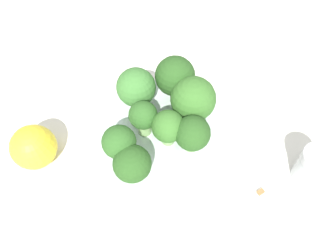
# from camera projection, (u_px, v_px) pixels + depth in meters

# --- Properties ---
(ground_plane) EXTENTS (3.00, 3.00, 0.00)m
(ground_plane) POSITION_uv_depth(u_px,v_px,m) (168.00, 159.00, 0.45)
(ground_plane) COLOR silver
(bowl) EXTENTS (0.21, 0.21, 0.05)m
(bowl) POSITION_uv_depth(u_px,v_px,m) (168.00, 150.00, 0.43)
(bowl) COLOR silver
(bowl) RESTS_ON ground_plane
(broccoli_floret_0) EXTENTS (0.04, 0.04, 0.05)m
(broccoli_floret_0) POSITION_uv_depth(u_px,v_px,m) (192.00, 134.00, 0.38)
(broccoli_floret_0) COLOR #84AD66
(broccoli_floret_0) RESTS_ON bowl
(broccoli_floret_1) EXTENTS (0.04, 0.04, 0.05)m
(broccoli_floret_1) POSITION_uv_depth(u_px,v_px,m) (170.00, 129.00, 0.39)
(broccoli_floret_1) COLOR #84AD66
(broccoli_floret_1) RESTS_ON bowl
(broccoli_floret_2) EXTENTS (0.05, 0.05, 0.07)m
(broccoli_floret_2) POSITION_uv_depth(u_px,v_px,m) (175.00, 77.00, 0.42)
(broccoli_floret_2) COLOR #7A9E5B
(broccoli_floret_2) RESTS_ON bowl
(broccoli_floret_3) EXTENTS (0.04, 0.04, 0.05)m
(broccoli_floret_3) POSITION_uv_depth(u_px,v_px,m) (131.00, 163.00, 0.36)
(broccoli_floret_3) COLOR #8EB770
(broccoli_floret_3) RESTS_ON bowl
(broccoli_floret_4) EXTENTS (0.05, 0.05, 0.06)m
(broccoli_floret_4) POSITION_uv_depth(u_px,v_px,m) (136.00, 88.00, 0.41)
(broccoli_floret_4) COLOR #7A9E5B
(broccoli_floret_4) RESTS_ON bowl
(broccoli_floret_5) EXTENTS (0.04, 0.04, 0.06)m
(broccoli_floret_5) POSITION_uv_depth(u_px,v_px,m) (119.00, 143.00, 0.37)
(broccoli_floret_5) COLOR #84AD66
(broccoli_floret_5) RESTS_ON bowl
(broccoli_floret_6) EXTENTS (0.04, 0.04, 0.05)m
(broccoli_floret_6) POSITION_uv_depth(u_px,v_px,m) (143.00, 117.00, 0.39)
(broccoli_floret_6) COLOR #84AD66
(broccoli_floret_6) RESTS_ON bowl
(broccoli_floret_7) EXTENTS (0.06, 0.06, 0.06)m
(broccoli_floret_7) POSITION_uv_depth(u_px,v_px,m) (191.00, 98.00, 0.41)
(broccoli_floret_7) COLOR #8EB770
(broccoli_floret_7) RESTS_ON bowl
(pepper_shaker) EXTENTS (0.04, 0.04, 0.06)m
(pepper_shaker) POSITION_uv_depth(u_px,v_px,m) (312.00, 166.00, 0.41)
(pepper_shaker) COLOR #B2B7BC
(pepper_shaker) RESTS_ON ground_plane
(lemon_wedge) EXTENTS (0.06, 0.06, 0.06)m
(lemon_wedge) POSITION_uv_depth(u_px,v_px,m) (34.00, 147.00, 0.43)
(lemon_wedge) COLOR yellow
(lemon_wedge) RESTS_ON ground_plane
(almond_crumb_0) EXTENTS (0.01, 0.01, 0.01)m
(almond_crumb_0) POSITION_uv_depth(u_px,v_px,m) (51.00, 147.00, 0.46)
(almond_crumb_0) COLOR tan
(almond_crumb_0) RESTS_ON ground_plane
(almond_crumb_1) EXTENTS (0.01, 0.01, 0.01)m
(almond_crumb_1) POSITION_uv_depth(u_px,v_px,m) (144.00, 74.00, 0.54)
(almond_crumb_1) COLOR tan
(almond_crumb_1) RESTS_ON ground_plane
(almond_crumb_2) EXTENTS (0.01, 0.01, 0.01)m
(almond_crumb_2) POSITION_uv_depth(u_px,v_px,m) (261.00, 191.00, 0.42)
(almond_crumb_2) COLOR olive
(almond_crumb_2) RESTS_ON ground_plane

